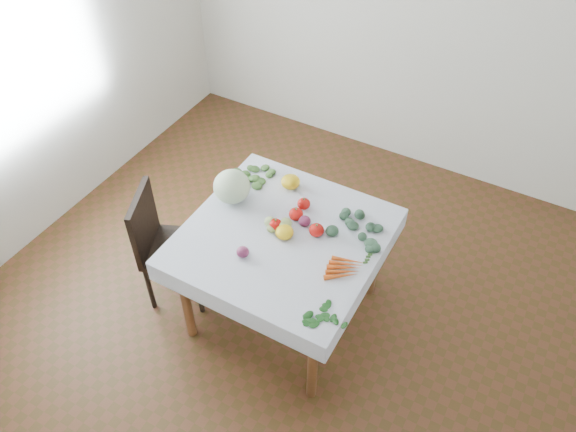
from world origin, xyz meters
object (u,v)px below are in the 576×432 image
Objects in this scene: chair at (162,240)px; carrot_bunch at (344,268)px; table at (283,247)px; cabbage at (232,186)px; heirloom_back at (291,182)px.

carrot_bunch is (1.20, 0.14, 0.28)m from chair.
table is 0.49m from cabbage.
table is 0.45m from heirloom_back.
cabbage is 0.38m from heirloom_back.
cabbage is 0.87m from carrot_bunch.
cabbage is at bearing 167.96° from carrot_bunch.
table is 8.23× the size of heirloom_back.
table is 4.32× the size of carrot_bunch.
heirloom_back is at bearing 142.26° from carrot_bunch.
chair reaches higher than carrot_bunch.
table is at bearing 171.35° from carrot_bunch.
carrot_bunch reaches higher than table.
cabbage is at bearing 164.67° from table.
table is 1.16× the size of chair.
cabbage reaches higher than heirloom_back.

